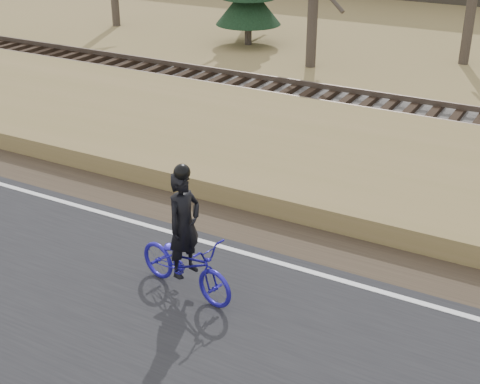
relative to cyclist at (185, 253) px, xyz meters
The scene contains 7 objects.
ground 3.59m from the cyclist, 158.15° to the left, with size 120.00×120.00×0.00m, color olive.
edge_line 3.66m from the cyclist, 155.18° to the left, with size 120.00×0.12×0.01m, color silver.
shoulder 4.18m from the cyclist, 142.42° to the left, with size 120.00×1.60×0.04m, color #473A2B.
embankment 6.42m from the cyclist, 120.60° to the left, with size 120.00×5.00×0.44m, color olive.
ballast 9.87m from the cyclist, 109.28° to the left, with size 120.00×3.00×0.45m, color slate.
railroad 9.86m from the cyclist, 109.28° to the left, with size 120.00×2.40×0.29m.
cyclist is the anchor object (origin of this frame).
Camera 1 is at (8.46, -8.92, 6.24)m, focal length 50.00 mm.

